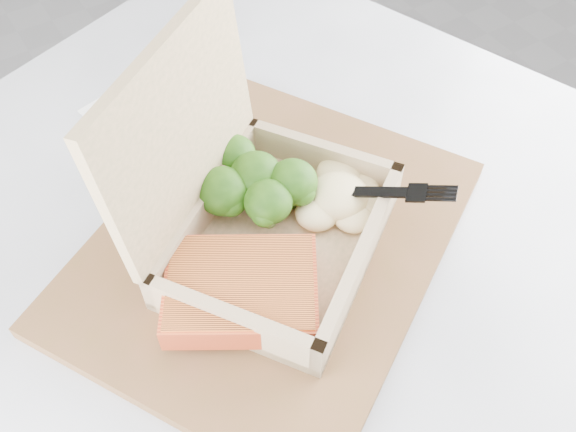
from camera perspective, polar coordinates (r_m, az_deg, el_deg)
cafe_table at (r=0.72m, az=-1.42°, el=-14.23°), size 1.04×1.04×0.74m
serving_tray at (r=0.57m, az=-1.65°, el=-2.46°), size 0.44×0.42×0.02m
takeout_container at (r=0.53m, az=-3.42°, el=0.97°), size 0.26×0.25×0.19m
salmon_fillet at (r=0.51m, az=-4.17°, el=-6.59°), size 0.15×0.14×0.02m
broccoli_pile at (r=0.57m, az=-2.83°, el=3.12°), size 0.11×0.11×0.04m
mashed_potatoes at (r=0.57m, az=4.56°, el=1.86°), size 0.08×0.07×0.03m
plastic_fork at (r=0.56m, az=3.71°, el=2.57°), size 0.11×0.12×0.03m
receipt at (r=0.70m, az=-12.69°, el=7.95°), size 0.10×0.15×0.00m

